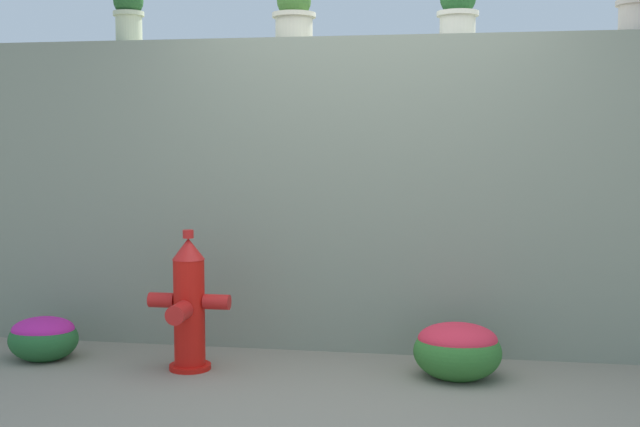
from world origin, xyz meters
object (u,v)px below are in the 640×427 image
fire_hydrant (189,307)px  flower_bush_left (43,336)px  potted_plant_1 (129,9)px  potted_plant_2 (294,10)px  potted_plant_3 (458,5)px  flower_bush_right (457,348)px

fire_hydrant → flower_bush_left: fire_hydrant is taller
potted_plant_1 → flower_bush_left: bearing=-116.3°
potted_plant_2 → potted_plant_1: bearing=179.1°
potted_plant_1 → fire_hydrant: potted_plant_1 is taller
potted_plant_3 → fire_hydrant: potted_plant_3 is taller
flower_bush_left → flower_bush_right: (2.61, 0.03, 0.03)m
fire_hydrant → potted_plant_1: bearing=131.1°
potted_plant_1 → fire_hydrant: bearing=-48.9°
potted_plant_2 → potted_plant_3: size_ratio=1.02×
flower_bush_right → fire_hydrant: bearing=-176.5°
potted_plant_3 → potted_plant_2: bearing=-179.1°
fire_hydrant → flower_bush_right: (1.62, 0.10, -0.21)m
potted_plant_1 → potted_plant_3: (2.25, -0.00, -0.03)m
potted_plant_2 → fire_hydrant: size_ratio=0.43×
potted_plant_2 → flower_bush_right: potted_plant_2 is taller
potted_plant_1 → potted_plant_2: potted_plant_1 is taller
fire_hydrant → potted_plant_3: bearing=25.4°
potted_plant_3 → potted_plant_1: bearing=179.9°
flower_bush_left → flower_bush_right: flower_bush_right is taller
potted_plant_2 → flower_bush_left: bearing=-156.2°
potted_plant_3 → flower_bush_right: (0.03, -0.66, -2.09)m
potted_plant_1 → flower_bush_left: size_ratio=0.89×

